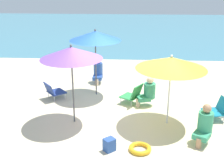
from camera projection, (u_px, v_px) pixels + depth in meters
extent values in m
plane|color=beige|center=(128.00, 115.00, 8.11)|extent=(40.00, 40.00, 0.00)
cube|color=teal|center=(129.00, 29.00, 20.83)|extent=(40.00, 16.00, 0.01)
cylinder|color=silver|center=(169.00, 91.00, 7.39)|extent=(0.04, 0.04, 1.77)
cone|color=yellow|center=(171.00, 63.00, 7.13)|extent=(1.74, 1.74, 0.29)
sphere|color=silver|center=(172.00, 56.00, 7.07)|extent=(0.06, 0.06, 0.06)
cylinder|color=#4C4C51|center=(96.00, 64.00, 9.18)|extent=(0.04, 0.04, 2.04)
cone|color=blue|center=(95.00, 36.00, 8.87)|extent=(1.56, 1.56, 0.28)
sphere|color=#4C4C51|center=(95.00, 30.00, 8.82)|extent=(0.06, 0.06, 0.06)
cylinder|color=#4C4C51|center=(73.00, 86.00, 7.43)|extent=(0.04, 0.04, 2.00)
cone|color=#8E56C6|center=(71.00, 53.00, 7.13)|extent=(1.53, 1.53, 0.29)
sphere|color=#4C4C51|center=(71.00, 46.00, 7.07)|extent=(0.06, 0.06, 0.06)
cube|color=#33934C|center=(130.00, 97.00, 8.79)|extent=(0.65, 0.66, 0.03)
cube|color=#33934C|center=(137.00, 92.00, 8.57)|extent=(0.40, 0.49, 0.42)
cylinder|color=silver|center=(121.00, 101.00, 8.79)|extent=(0.02, 0.02, 0.21)
cylinder|color=silver|center=(128.00, 97.00, 9.08)|extent=(0.02, 0.02, 0.21)
cylinder|color=silver|center=(131.00, 104.00, 8.58)|extent=(0.02, 0.02, 0.21)
cylinder|color=silver|center=(138.00, 100.00, 8.87)|extent=(0.02, 0.02, 0.21)
cube|color=navy|center=(57.00, 92.00, 9.16)|extent=(0.68, 0.69, 0.03)
cube|color=navy|center=(49.00, 89.00, 8.96)|extent=(0.43, 0.48, 0.33)
cylinder|color=silver|center=(59.00, 92.00, 9.45)|extent=(0.02, 0.02, 0.19)
cylinder|color=silver|center=(65.00, 96.00, 9.14)|extent=(0.02, 0.02, 0.19)
cylinder|color=silver|center=(49.00, 95.00, 9.25)|extent=(0.02, 0.02, 0.19)
cylinder|color=silver|center=(54.00, 99.00, 8.94)|extent=(0.02, 0.02, 0.19)
cube|color=teal|center=(213.00, 112.00, 7.83)|extent=(0.57, 0.60, 0.03)
cube|color=teal|center=(223.00, 105.00, 7.80)|extent=(0.24, 0.53, 0.36)
cylinder|color=silver|center=(209.00, 120.00, 7.65)|extent=(0.02, 0.02, 0.19)
cylinder|color=silver|center=(203.00, 113.00, 8.04)|extent=(0.02, 0.02, 0.19)
cylinder|color=silver|center=(223.00, 119.00, 7.70)|extent=(0.02, 0.02, 0.19)
cylinder|color=silver|center=(216.00, 112.00, 8.09)|extent=(0.02, 0.02, 0.19)
cube|color=#389970|center=(143.00, 98.00, 8.61)|extent=(0.44, 0.42, 0.12)
cylinder|color=beige|center=(138.00, 102.00, 8.62)|extent=(0.12, 0.12, 0.24)
cylinder|color=#389970|center=(150.00, 91.00, 8.57)|extent=(0.33, 0.33, 0.44)
sphere|color=beige|center=(150.00, 80.00, 8.46)|extent=(0.21, 0.21, 0.21)
cube|color=#2D519E|center=(98.00, 77.00, 10.40)|extent=(0.33, 0.37, 0.12)
cylinder|color=beige|center=(97.00, 82.00, 10.29)|extent=(0.12, 0.12, 0.22)
cylinder|color=#2D519E|center=(98.00, 69.00, 10.48)|extent=(0.32, 0.32, 0.48)
sphere|color=beige|center=(98.00, 60.00, 10.36)|extent=(0.22, 0.22, 0.22)
cube|color=#389970|center=(202.00, 135.00, 6.64)|extent=(0.47, 0.48, 0.12)
cylinder|color=tan|center=(199.00, 143.00, 6.55)|extent=(0.12, 0.12, 0.24)
cylinder|color=#389970|center=(205.00, 122.00, 6.69)|extent=(0.34, 0.34, 0.50)
sphere|color=tan|center=(207.00, 108.00, 6.57)|extent=(0.20, 0.20, 0.20)
torus|color=yellow|center=(140.00, 149.00, 6.48)|extent=(0.50, 0.50, 0.10)
cube|color=#2D519E|center=(109.00, 145.00, 6.45)|extent=(0.31, 0.30, 0.29)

